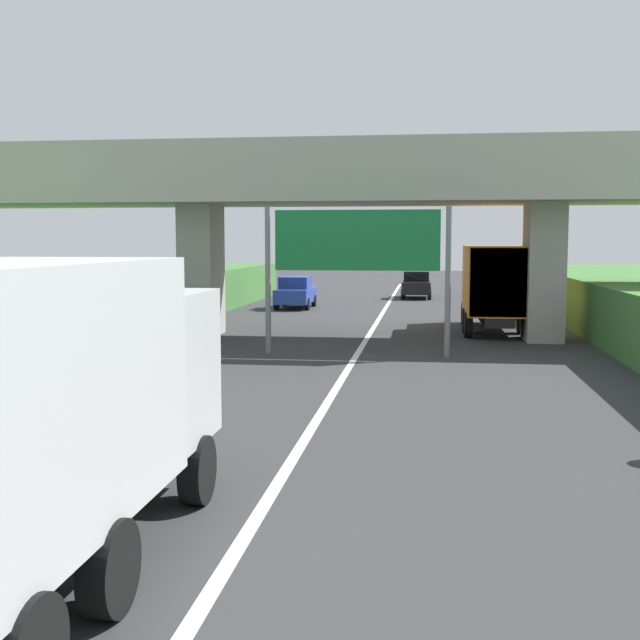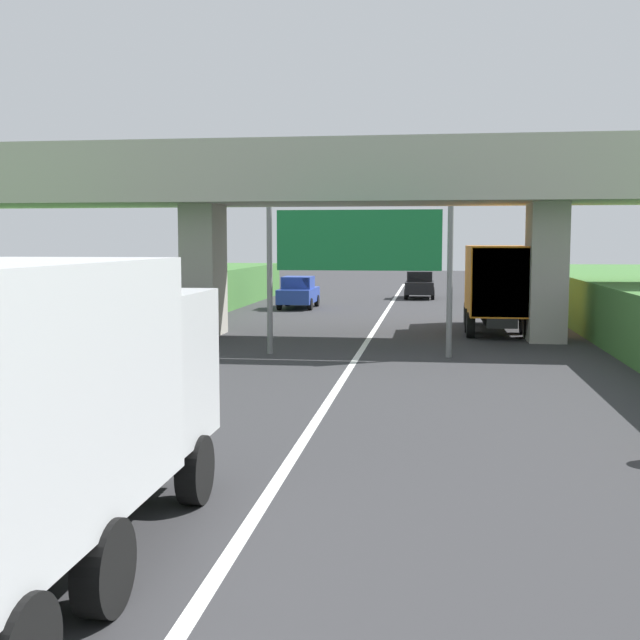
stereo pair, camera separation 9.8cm
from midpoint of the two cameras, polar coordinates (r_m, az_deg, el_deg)
lane_centre_stripe at (r=24.59m, az=2.54°, el=-2.91°), size 0.20×88.82×0.01m
overpass_bridge at (r=30.45m, az=3.66°, el=8.83°), size 40.00×4.80×7.20m
overhead_highway_sign at (r=25.58m, az=2.84°, el=5.06°), size 5.88×0.18×4.70m
truck_orange at (r=33.24m, az=12.33°, el=2.53°), size 2.44×7.30×3.44m
truck_silver at (r=9.02m, az=-19.72°, el=-5.65°), size 2.44×7.30×3.44m
car_black at (r=51.77m, az=7.08°, el=2.47°), size 1.86×4.10×1.72m
car_blue at (r=43.84m, az=-1.46°, el=1.96°), size 1.86×4.10×1.72m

